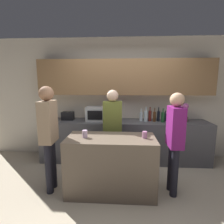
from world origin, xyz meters
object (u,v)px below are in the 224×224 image
(bottle_4, at_px, (158,116))
(person_left, at_px, (49,130))
(bottle_1, at_px, (146,116))
(bottle_3, at_px, (154,116))
(toaster, at_px, (68,116))
(cup_1, at_px, (145,135))
(bottle_2, at_px, (150,116))
(bottle_7, at_px, (170,117))
(person_center, at_px, (175,136))
(potted_plant, at_px, (185,112))
(bottle_5, at_px, (163,117))
(bottle_0, at_px, (141,116))
(microwave, at_px, (99,114))
(cup_0, at_px, (85,134))
(bottle_6, at_px, (165,117))

(bottle_4, height_order, person_left, person_left)
(bottle_1, distance_m, bottle_3, 0.18)
(toaster, bearing_deg, cup_1, -37.70)
(bottle_2, relative_size, bottle_7, 1.20)
(person_left, xyz_separation_m, person_center, (1.91, 0.04, -0.06))
(toaster, xyz_separation_m, cup_1, (1.55, -1.20, -0.04))
(bottle_4, relative_size, bottle_7, 1.19)
(bottle_3, xyz_separation_m, cup_1, (-0.34, -1.14, -0.06))
(potted_plant, xyz_separation_m, bottle_5, (-0.48, -0.10, -0.09))
(bottle_3, height_order, bottle_4, bottle_4)
(bottle_5, distance_m, person_center, 1.09)
(potted_plant, xyz_separation_m, bottle_0, (-0.93, -0.00, -0.10))
(bottle_1, bearing_deg, bottle_5, -9.32)
(microwave, xyz_separation_m, bottle_2, (1.12, 0.01, -0.03))
(bottle_0, xyz_separation_m, bottle_5, (0.44, -0.10, 0.01))
(bottle_2, relative_size, cup_0, 2.73)
(bottle_3, height_order, person_center, person_center)
(potted_plant, bearing_deg, toaster, 180.00)
(bottle_2, xyz_separation_m, bottle_7, (0.42, -0.03, -0.02))
(microwave, bearing_deg, toaster, 179.87)
(potted_plant, relative_size, person_center, 0.25)
(microwave, relative_size, person_center, 0.33)
(potted_plant, bearing_deg, person_left, -153.58)
(toaster, bearing_deg, bottle_4, -0.10)
(cup_0, relative_size, person_left, 0.07)
(potted_plant, xyz_separation_m, bottle_6, (-0.40, 0.04, -0.11))
(toaster, xyz_separation_m, bottle_3, (1.89, -0.05, 0.02))
(bottle_7, bearing_deg, potted_plant, 3.96)
(bottle_1, distance_m, cup_0, 1.59)
(bottle_0, relative_size, bottle_6, 1.21)
(bottle_0, bearing_deg, bottle_7, -1.77)
(microwave, xyz_separation_m, potted_plant, (1.86, 0.00, 0.05))
(bottle_2, distance_m, cup_0, 1.69)
(bottle_6, height_order, person_center, person_center)
(toaster, bearing_deg, person_left, -85.94)
(bottle_1, height_order, person_left, person_left)
(bottle_2, bearing_deg, bottle_7, -3.76)
(person_left, bearing_deg, potted_plant, 114.94)
(bottle_3, distance_m, bottle_4, 0.11)
(potted_plant, relative_size, bottle_2, 1.30)
(bottle_3, bearing_deg, toaster, 178.37)
(bottle_2, xyz_separation_m, bottle_3, (0.09, -0.06, -0.00))
(microwave, relative_size, bottle_7, 2.04)
(microwave, xyz_separation_m, bottle_0, (0.93, -0.00, -0.05))
(bottle_3, bearing_deg, person_left, -147.14)
(bottle_3, xyz_separation_m, bottle_5, (0.17, -0.05, -0.00))
(toaster, distance_m, bottle_0, 1.62)
(bottle_5, relative_size, bottle_6, 1.33)
(bottle_0, distance_m, person_left, 1.96)
(bottle_6, distance_m, person_left, 2.42)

